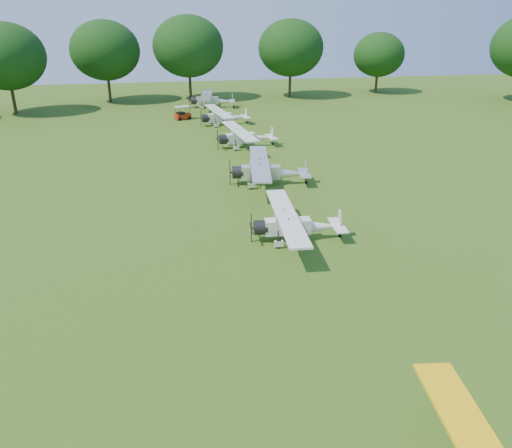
{
  "coord_description": "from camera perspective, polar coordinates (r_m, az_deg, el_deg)",
  "views": [
    {
      "loc": [
        -6.94,
        -26.37,
        13.06
      ],
      "look_at": [
        -1.88,
        0.57,
        1.4
      ],
      "focal_mm": 35.0,
      "sensor_mm": 36.0,
      "label": 1
    }
  ],
  "objects": [
    {
      "name": "ground",
      "position": [
        30.24,
        3.71,
        -2.6
      ],
      "size": [
        160.0,
        160.0,
        0.0
      ],
      "primitive_type": "plane",
      "color": "#305916",
      "rests_on": "ground"
    },
    {
      "name": "tree_belt",
      "position": [
        28.98,
        11.08,
        12.63
      ],
      "size": [
        137.36,
        130.27,
        14.52
      ],
      "color": "black",
      "rests_on": "ground"
    },
    {
      "name": "aircraft_3",
      "position": [
        30.74,
        4.44,
        0.04
      ],
      "size": [
        5.91,
        9.42,
        1.85
      ],
      "rotation": [
        0.0,
        0.0,
        -0.07
      ],
      "color": "silver",
      "rests_on": "ground"
    },
    {
      "name": "aircraft_4",
      "position": [
        40.87,
        1.25,
        6.19
      ],
      "size": [
        6.67,
        10.57,
        2.08
      ],
      "rotation": [
        0.0,
        0.0,
        -0.16
      ],
      "color": "silver",
      "rests_on": "ground"
    },
    {
      "name": "aircraft_5",
      "position": [
        52.73,
        -1.31,
        9.99
      ],
      "size": [
        6.35,
        10.1,
        1.98
      ],
      "rotation": [
        0.0,
        0.0,
        0.11
      ],
      "color": "silver",
      "rests_on": "ground"
    },
    {
      "name": "aircraft_6",
      "position": [
        63.77,
        -3.76,
        12.23
      ],
      "size": [
        6.32,
        10.04,
        1.97
      ],
      "rotation": [
        0.0,
        0.0,
        0.14
      ],
      "color": "silver",
      "rests_on": "ground"
    },
    {
      "name": "aircraft_7",
      "position": [
        76.1,
        -5.19,
        14.01
      ],
      "size": [
        6.79,
        10.76,
        2.11
      ],
      "rotation": [
        0.0,
        0.0,
        -0.15
      ],
      "color": "silver",
      "rests_on": "ground"
    },
    {
      "name": "golf_cart",
      "position": [
        67.93,
        -8.41,
        12.21
      ],
      "size": [
        2.3,
        1.88,
        1.71
      ],
      "rotation": [
        0.0,
        0.0,
        0.41
      ],
      "color": "#A5250B",
      "rests_on": "ground"
    }
  ]
}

